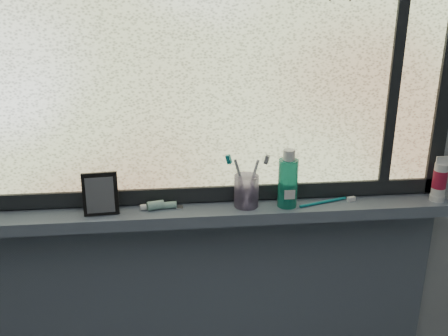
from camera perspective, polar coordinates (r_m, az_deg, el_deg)
name	(u,v)px	position (r m, az deg, el deg)	size (l,w,h in m)	color
wall_back	(207,133)	(1.62, -2.00, 4.03)	(3.00, 0.01, 2.50)	#9EA3A8
windowsill	(209,213)	(1.64, -1.71, -5.14)	(1.62, 0.14, 0.04)	slate
sill_apron	(209,330)	(1.95, -1.69, -18.06)	(1.62, 0.02, 0.98)	slate
window_pane	(206,45)	(1.54, -2.07, 13.85)	(1.50, 0.01, 1.00)	silver
frame_bottom	(208,193)	(1.66, -1.85, -2.88)	(1.60, 0.03, 0.05)	black
frame_mullion	(398,43)	(1.69, 19.30, 13.31)	(0.04, 0.03, 1.00)	black
vanity_mirror	(100,194)	(1.60, -13.94, -2.88)	(0.11, 0.05, 0.14)	black
toothpaste_tube	(161,205)	(1.62, -7.21, -4.22)	(0.17, 0.03, 0.03)	silver
toothbrush_cup	(246,191)	(1.62, 2.57, -2.64)	(0.08, 0.08, 0.11)	#A78DBA
toothbrush_lying	(323,201)	(1.68, 11.25, -3.77)	(0.22, 0.02, 0.01)	#0E777F
mouthwash_bottle	(288,178)	(1.61, 7.33, -1.18)	(0.06, 0.06, 0.16)	teal
cream_tube	(440,177)	(1.80, 23.47, -0.97)	(0.04, 0.04, 0.11)	silver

